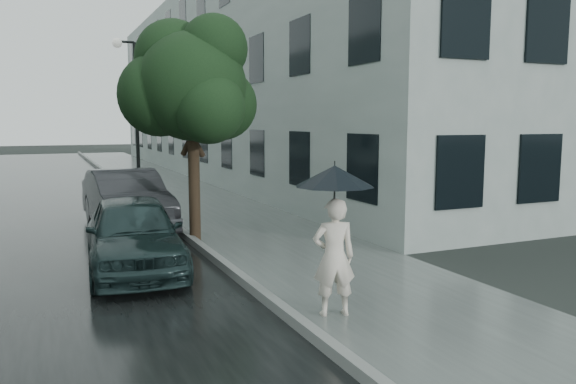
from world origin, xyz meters
name	(u,v)px	position (x,y,z in m)	size (l,w,h in m)	color
ground	(355,287)	(0.00, 0.00, 0.00)	(120.00, 120.00, 0.00)	black
sidewalk	(188,196)	(0.25, 12.00, 0.00)	(3.50, 60.00, 0.01)	slate
kerb_near	(136,196)	(-1.57, 12.00, 0.07)	(0.15, 60.00, 0.15)	slate
asphalt_road	(23,205)	(-5.08, 12.00, 0.00)	(6.85, 60.00, 0.00)	black
building_near	(252,84)	(5.47, 19.50, 4.50)	(7.02, 36.00, 9.00)	#94A29D
pedestrian	(334,257)	(-0.94, -1.00, 0.81)	(0.58, 0.38, 1.60)	beige
umbrella	(335,176)	(-0.95, -1.01, 1.90)	(1.26, 1.26, 1.16)	black
street_tree	(191,85)	(-1.45, 4.51, 3.39)	(3.04, 2.76, 4.87)	#332619
lamp_post	(132,109)	(-1.60, 11.97, 3.04)	(0.85, 0.32, 5.33)	black
car_near	(134,233)	(-3.05, 2.44, 0.67)	(1.57, 3.90, 1.33)	#192B2B
car_far	(126,200)	(-2.61, 6.51, 0.73)	(1.52, 4.37, 1.44)	#27292D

